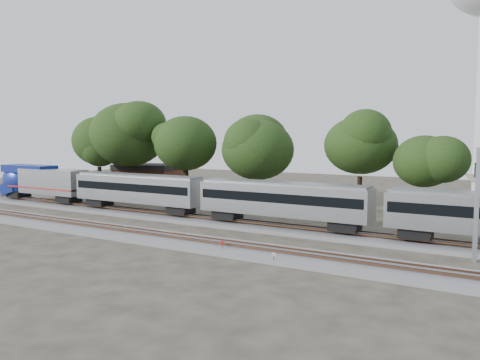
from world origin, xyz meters
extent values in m
plane|color=#383328|center=(0.00, 0.00, 0.00)|extent=(160.00, 160.00, 0.00)
cube|color=slate|center=(0.00, 6.00, 0.20)|extent=(160.00, 5.00, 0.40)
cube|color=brown|center=(0.00, 5.28, 0.66)|extent=(160.00, 0.08, 0.15)
cube|color=brown|center=(0.00, 6.72, 0.66)|extent=(160.00, 0.08, 0.15)
cube|color=slate|center=(0.00, -4.00, 0.20)|extent=(160.00, 5.00, 0.40)
cube|color=brown|center=(0.00, -4.72, 0.66)|extent=(160.00, 0.08, 0.15)
cube|color=brown|center=(0.00, -3.28, 0.66)|extent=(160.00, 0.08, 0.15)
cube|color=#B9BCC1|center=(-30.54, 6.00, 3.47)|extent=(11.38, 3.22, 3.54)
ellipsoid|color=navy|center=(-38.70, 6.00, 3.20)|extent=(5.80, 3.35, 4.94)
cube|color=navy|center=(-35.80, 6.00, 5.13)|extent=(9.13, 3.16, 1.07)
cube|color=black|center=(-38.16, 6.00, 4.27)|extent=(0.48, 2.47, 1.41)
cube|color=#AE1E1A|center=(-31.83, 6.00, 2.56)|extent=(13.96, 3.26, 0.19)
cube|color=black|center=(-38.54, 6.00, 1.21)|extent=(2.79, 2.36, 0.97)
cube|color=black|center=(-27.26, 6.00, 1.21)|extent=(2.79, 2.36, 0.97)
cube|color=#B9BCC1|center=(-14.38, 6.00, 3.31)|extent=(18.68, 3.22, 3.22)
cube|color=black|center=(-14.38, 6.00, 3.63)|extent=(18.04, 3.27, 0.97)
cube|color=gray|center=(-14.38, 6.00, 4.97)|extent=(18.25, 2.58, 0.38)
cube|color=black|center=(-21.15, 6.00, 1.21)|extent=(2.79, 2.36, 0.97)
cube|color=black|center=(-7.62, 6.00, 1.21)|extent=(2.79, 2.36, 0.97)
cube|color=#B9BCC1|center=(5.74, 6.00, 3.31)|extent=(18.68, 3.22, 3.22)
cube|color=black|center=(5.74, 6.00, 3.63)|extent=(18.04, 3.27, 0.97)
cube|color=gray|center=(5.74, 6.00, 4.97)|extent=(18.25, 2.58, 0.38)
cube|color=black|center=(-1.02, 6.00, 1.21)|extent=(2.79, 2.36, 0.97)
cube|color=black|center=(12.50, 6.00, 1.21)|extent=(2.79, 2.36, 0.97)
cube|color=black|center=(19.10, 6.00, 1.21)|extent=(2.79, 2.36, 0.97)
cylinder|color=#512D19|center=(5.38, -5.21, 0.49)|extent=(0.06, 0.06, 0.97)
cylinder|color=#A10B0F|center=(5.38, -5.21, 0.92)|extent=(0.35, 0.09, 0.35)
cylinder|color=#512D19|center=(10.83, -6.38, 0.44)|extent=(0.06, 0.06, 0.88)
cylinder|color=silver|center=(10.83, -6.38, 0.83)|extent=(0.31, 0.12, 0.31)
cube|color=#512D19|center=(7.03, -5.35, 0.15)|extent=(0.57, 0.44, 0.30)
cube|color=gray|center=(24.14, 2.48, 4.52)|extent=(0.35, 0.35, 9.05)
cube|color=black|center=(23.84, 4.79, 7.14)|extent=(0.25, 0.50, 1.21)
cube|color=black|center=(23.84, 7.21, 7.14)|extent=(0.25, 0.50, 1.21)
cube|color=brown|center=(-29.18, 24.72, 2.06)|extent=(11.49, 9.04, 4.12)
cube|color=black|center=(-29.18, 24.72, 4.59)|extent=(11.72, 9.28, 0.93)
cylinder|color=black|center=(-32.15, 16.32, 2.47)|extent=(0.70, 0.70, 4.95)
ellipsoid|color=#1D3411|center=(-32.15, 16.32, 9.19)|extent=(9.33, 9.33, 7.93)
cylinder|color=black|center=(-27.79, 18.59, 2.74)|extent=(0.70, 0.70, 5.48)
ellipsoid|color=#1D3411|center=(-27.79, 18.59, 10.18)|extent=(10.34, 10.34, 8.79)
cylinder|color=black|center=(-16.18, 18.53, 2.39)|extent=(0.70, 0.70, 4.79)
ellipsoid|color=#1D3411|center=(-16.18, 18.53, 8.89)|extent=(9.03, 9.03, 7.67)
cylinder|color=black|center=(-7.26, 24.77, 2.54)|extent=(0.70, 0.70, 5.08)
ellipsoid|color=#1D3411|center=(-7.26, 24.77, 9.43)|extent=(9.58, 9.58, 8.14)
cylinder|color=black|center=(-4.11, 19.00, 2.17)|extent=(0.70, 0.70, 4.34)
ellipsoid|color=#1D3411|center=(-4.11, 19.00, 8.06)|extent=(8.19, 8.19, 6.96)
cylinder|color=black|center=(9.39, 21.80, 2.36)|extent=(0.70, 0.70, 4.72)
ellipsoid|color=#1D3411|center=(9.39, 21.80, 8.77)|extent=(8.91, 8.91, 7.57)
cylinder|color=black|center=(17.57, 19.39, 1.89)|extent=(0.70, 0.70, 3.79)
ellipsoid|color=#1D3411|center=(17.57, 19.39, 7.03)|extent=(7.14, 7.14, 6.07)
camera|label=1|loc=(26.34, -38.20, 9.88)|focal=35.00mm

